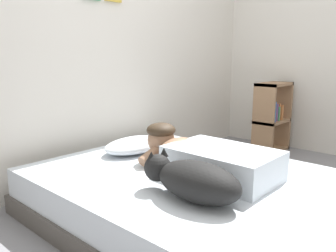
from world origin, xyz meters
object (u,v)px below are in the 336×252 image
person_lying (203,156)px  dog (193,180)px  bed (192,198)px  coffee_cup (162,148)px  pillow (135,145)px  bookshelf (272,117)px  cell_phone (182,186)px

person_lying → dog: size_ratio=1.60×
bed → coffee_cup: coffee_cup is taller
bed → pillow: (0.10, 0.64, 0.21)m
person_lying → bookshelf: 1.82m
dog → bookshelf: 2.22m
bed → person_lying: bearing=-16.2°
pillow → bookshelf: bookshelf is taller
person_lying → coffee_cup: 0.52m
dog → cell_phone: dog is taller
bookshelf → cell_phone: bearing=-167.6°
person_lying → cell_phone: size_ratio=6.57×
dog → coffee_cup: (0.51, 0.70, -0.07)m
person_lying → dog: 0.42m
bookshelf → pillow: bearing=171.3°
bed → dog: bearing=-142.2°
bookshelf → person_lying: bearing=-167.4°
bed → person_lying: size_ratio=2.16×
coffee_cup → bookshelf: bookshelf is taller
bed → bookshelf: bookshelf is taller
pillow → person_lying: bearing=-92.5°
person_lying → coffee_cup: bearing=73.1°
coffee_cup → cell_phone: (-0.42, -0.55, -0.03)m
coffee_cup → bed: bearing=-115.4°
dog → coffee_cup: size_ratio=4.60×
pillow → person_lying: size_ratio=0.57×
dog → pillow: bearing=65.6°
bed → bookshelf: (1.85, 0.38, 0.24)m
person_lying → coffee_cup: (0.15, 0.50, -0.07)m
bed → pillow: size_ratio=3.82×
pillow → bookshelf: bearing=-8.7°
dog → cell_phone: bearing=58.2°
pillow → bookshelf: 1.77m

